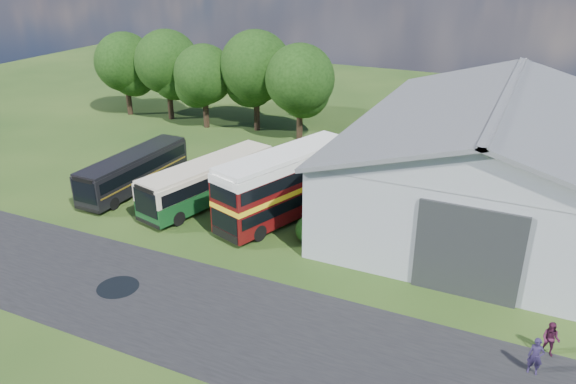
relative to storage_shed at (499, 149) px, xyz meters
The scene contains 17 objects.
ground 22.31m from the storage_shed, 133.18° to the right, with size 120.00×120.00×0.00m, color #193511.
asphalt_road 22.84m from the storage_shed, 122.30° to the right, with size 60.00×8.00×0.02m, color black.
puddle 25.50m from the storage_shed, 130.99° to the right, with size 2.20×2.20×0.01m, color black.
storage_shed is the anchor object (origin of this frame).
tree_far_left 38.86m from the storage_shed, 168.09° to the left, with size 6.12×6.12×8.64m.
tree_left_a 34.12m from the storage_shed, 165.53° to the left, with size 6.46×6.46×9.12m.
tree_left_b 29.01m from the storage_shed, 164.98° to the left, with size 5.78×5.78×8.16m.
tree_mid 24.71m from the storage_shed, 159.03° to the left, with size 6.80×6.80×9.60m.
tree_right_a 19.68m from the storage_shed, 156.53° to the left, with size 6.26×6.26×8.83m.
shrub_front 14.33m from the storage_shed, 133.27° to the right, with size 1.70×1.70×1.70m, color #194714.
shrub_mid 13.02m from the storage_shed, 139.65° to the right, with size 1.60×1.60×1.60m, color #194714.
shrub_back 11.90m from the storage_shed, 147.52° to the right, with size 1.80×1.80×1.80m, color #194714.
bus_green_single 19.72m from the storage_shed, 156.96° to the right, with size 5.05×11.11×2.99m.
bus_maroon_double 14.40m from the storage_shed, 148.37° to the right, with size 5.95×10.85×4.54m.
bus_dark_single 25.63m from the storage_shed, 161.66° to the right, with size 2.46×9.95×2.73m.
visitor_a 17.38m from the storage_shed, 77.60° to the right, with size 0.62×0.41×1.71m, color #201836.
visitor_b 16.06m from the storage_shed, 74.52° to the right, with size 0.79×0.62×1.63m, color #3A1228.
Camera 1 is at (17.26, -21.87, 16.41)m, focal length 35.00 mm.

